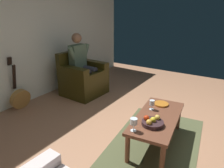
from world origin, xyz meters
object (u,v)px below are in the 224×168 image
at_px(armchair, 83,79).
at_px(coffee_table, 157,120).
at_px(person_seated, 82,62).
at_px(decorative_dish, 161,104).
at_px(wine_glass_near, 152,103).
at_px(guitar, 20,97).
at_px(fruit_bowl, 152,122).
at_px(wine_glass_far, 134,122).

height_order(armchair, coffee_table, armchair).
bearing_deg(person_seated, decorative_dish, 78.25).
bearing_deg(decorative_dish, wine_glass_near, -14.49).
bearing_deg(decorative_dish, guitar, -73.85).
bearing_deg(person_seated, coffee_table, 69.49).
relative_size(fruit_bowl, decorative_dish, 1.25).
height_order(armchair, wine_glass_far, armchair).
distance_m(person_seated, coffee_table, 2.19).
bearing_deg(wine_glass_near, coffee_table, 45.02).
height_order(person_seated, wine_glass_far, person_seated).
bearing_deg(guitar, wine_glass_far, 86.74).
bearing_deg(person_seated, wine_glass_far, 57.36).
distance_m(guitar, wine_glass_far, 2.43).
xyz_separation_m(armchair, wine_glass_far, (1.31, 1.90, 0.19)).
xyz_separation_m(person_seated, wine_glass_near, (0.69, 1.86, -0.19)).
relative_size(armchair, coffee_table, 0.76).
xyz_separation_m(armchair, person_seated, (0.00, 0.00, 0.36)).
height_order(wine_glass_near, fruit_bowl, wine_glass_near).
bearing_deg(decorative_dish, person_seated, -103.85).
xyz_separation_m(guitar, decorative_dish, (-0.70, 2.43, 0.21)).
relative_size(person_seated, fruit_bowl, 4.86).
bearing_deg(armchair, fruit_bowl, 64.25).
bearing_deg(wine_glass_near, decorative_dish, 165.51).
relative_size(wine_glass_far, fruit_bowl, 0.61).
height_order(armchair, wine_glass_near, armchair).
bearing_deg(guitar, armchair, 156.47).
bearing_deg(decorative_dish, wine_glass_far, -1.49).
height_order(person_seated, wine_glass_near, person_seated).
height_order(wine_glass_near, wine_glass_far, wine_glass_far).
xyz_separation_m(wine_glass_far, decorative_dish, (-0.84, 0.02, -0.10)).
height_order(fruit_bowl, decorative_dish, fruit_bowl).
relative_size(person_seated, coffee_table, 1.09).
distance_m(armchair, fruit_bowl, 2.30).
xyz_separation_m(wine_glass_near, decorative_dish, (-0.22, 0.06, -0.08)).
bearing_deg(fruit_bowl, coffee_table, -174.03).
xyz_separation_m(wine_glass_far, fruit_bowl, (-0.24, 0.13, -0.08)).
xyz_separation_m(coffee_table, wine_glass_near, (-0.14, -0.14, 0.15)).
bearing_deg(fruit_bowl, decorative_dish, -169.72).
xyz_separation_m(person_seated, coffee_table, (0.83, 2.00, -0.34)).
distance_m(armchair, wine_glass_far, 2.31).
relative_size(coffee_table, fruit_bowl, 4.47).
distance_m(person_seated, fruit_bowl, 2.30).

